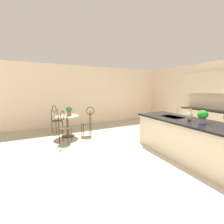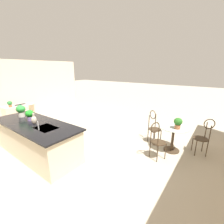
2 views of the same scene
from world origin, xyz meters
name	(u,v)px [view 1 (image 1 of 2)]	position (x,y,z in m)	size (l,w,h in m)	color
ground_plane	(153,159)	(0.00, 0.00, 0.00)	(40.00, 40.00, 0.00)	#B2A893
wall_left_window	(94,95)	(-4.26, 0.00, 1.35)	(0.12, 7.80, 2.70)	beige
kitchen_island	(189,139)	(0.30, 0.85, 0.46)	(2.80, 1.06, 0.92)	beige
back_counter_run	(216,122)	(-0.40, 3.21, 0.49)	(2.44, 0.64, 1.52)	beige
upper_cabinet_run	(220,82)	(-0.40, 3.18, 1.90)	(2.40, 0.36, 0.76)	beige
bistro_table	(68,124)	(-2.65, -1.54, 0.45)	(0.80, 0.80, 0.74)	#3D2D1E
chair_near_window	(64,125)	(-2.00, -1.75, 0.57)	(0.52, 0.52, 1.04)	#3D2D1E
chair_by_island	(56,118)	(-3.36, -1.84, 0.57)	(0.52, 0.51, 1.04)	#3D2D1E
chair_toward_desk	(88,120)	(-2.42, -0.87, 0.57)	(0.51, 0.52, 1.04)	#3D2D1E
sink_faucet	(177,112)	(-0.25, 1.03, 1.03)	(0.02, 0.02, 0.22)	#B2B5BA
potted_plant_on_table	(69,110)	(-2.76, -1.45, 0.92)	(0.22, 0.22, 0.31)	#9E603D
potted_plant_counter_near	(203,116)	(0.60, 0.80, 1.09)	(0.21, 0.21, 0.30)	#7A669E
vase_on_counter	(190,116)	(0.25, 0.87, 1.03)	(0.13, 0.13, 0.29)	#BCB29E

